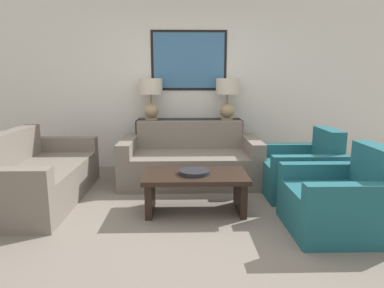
# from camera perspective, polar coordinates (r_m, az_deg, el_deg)

# --- Properties ---
(ground_plane) EXTENTS (20.00, 20.00, 0.00)m
(ground_plane) POSITION_cam_1_polar(r_m,az_deg,el_deg) (3.45, 0.24, -13.60)
(ground_plane) COLOR slate
(back_wall) EXTENTS (7.95, 0.12, 2.65)m
(back_wall) POSITION_cam_1_polar(r_m,az_deg,el_deg) (5.54, -0.52, 9.89)
(back_wall) COLOR silver
(back_wall) RESTS_ON ground_plane
(console_table) EXTENTS (1.61, 0.39, 0.80)m
(console_table) POSITION_cam_1_polar(r_m,az_deg,el_deg) (5.36, -0.45, -0.16)
(console_table) COLOR black
(console_table) RESTS_ON ground_plane
(table_lamp_left) EXTENTS (0.35, 0.35, 0.63)m
(table_lamp_left) POSITION_cam_1_polar(r_m,az_deg,el_deg) (5.29, -6.87, 8.33)
(table_lamp_left) COLOR tan
(table_lamp_left) RESTS_ON console_table
(table_lamp_right) EXTENTS (0.35, 0.35, 0.63)m
(table_lamp_right) POSITION_cam_1_polar(r_m,az_deg,el_deg) (5.31, 5.92, 8.36)
(table_lamp_right) COLOR tan
(table_lamp_right) RESTS_ON console_table
(couch_by_back_wall) EXTENTS (1.88, 0.91, 0.82)m
(couch_by_back_wall) POSITION_cam_1_polar(r_m,az_deg,el_deg) (4.75, -0.30, -3.07)
(couch_by_back_wall) COLOR slate
(couch_by_back_wall) RESTS_ON ground_plane
(couch_by_side) EXTENTS (0.91, 1.88, 0.82)m
(couch_by_side) POSITION_cam_1_polar(r_m,az_deg,el_deg) (4.44, -24.45, -5.10)
(couch_by_side) COLOR slate
(couch_by_side) RESTS_ON ground_plane
(coffee_table) EXTENTS (1.11, 0.63, 0.43)m
(coffee_table) POSITION_cam_1_polar(r_m,az_deg,el_deg) (3.72, 0.58, -6.66)
(coffee_table) COLOR black
(coffee_table) RESTS_ON ground_plane
(decorative_bowl) EXTENTS (0.33, 0.33, 0.04)m
(decorative_bowl) POSITION_cam_1_polar(r_m,az_deg,el_deg) (3.66, 0.41, -4.69)
(decorative_bowl) COLOR #232328
(decorative_bowl) RESTS_ON coffee_table
(armchair_near_back_wall) EXTENTS (0.87, 0.85, 0.83)m
(armchair_near_back_wall) POSITION_cam_1_polar(r_m,az_deg,el_deg) (4.47, 17.80, -4.54)
(armchair_near_back_wall) COLOR #1E5B66
(armchair_near_back_wall) RESTS_ON ground_plane
(armchair_near_camera) EXTENTS (0.87, 0.85, 0.83)m
(armchair_near_camera) POSITION_cam_1_polar(r_m,az_deg,el_deg) (3.55, 23.31, -8.92)
(armchair_near_camera) COLOR #1E5B66
(armchair_near_camera) RESTS_ON ground_plane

